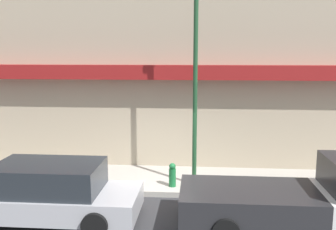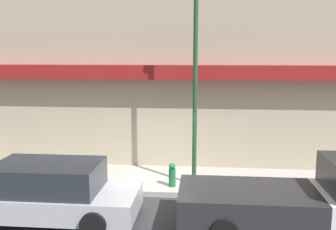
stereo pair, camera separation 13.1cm
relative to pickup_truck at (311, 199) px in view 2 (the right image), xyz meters
name	(u,v)px [view 2 (the right image)]	position (x,y,z in m)	size (l,w,h in m)	color
ground_plane	(154,197)	(-4.15, 1.71, -0.78)	(80.00, 80.00, 0.00)	#2D2D30
sidewalk	(159,180)	(-4.15, 3.04, -0.69)	(36.00, 2.67, 0.17)	#ADA89E
building	(166,33)	(-4.16, 5.86, 4.33)	(19.80, 3.80, 10.79)	tan
pickup_truck	(311,199)	(0.00, 0.00, 0.00)	(5.73, 2.21, 1.79)	white
parked_car	(49,192)	(-6.71, 0.00, -0.05)	(4.71, 2.09, 1.52)	#ADADB2
fire_hydrant	(172,175)	(-3.63, 2.24, -0.23)	(0.22, 0.22, 0.76)	#196633
street_lamp	(195,63)	(-2.95, 2.49, 3.28)	(0.36, 0.36, 6.32)	#1E4728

